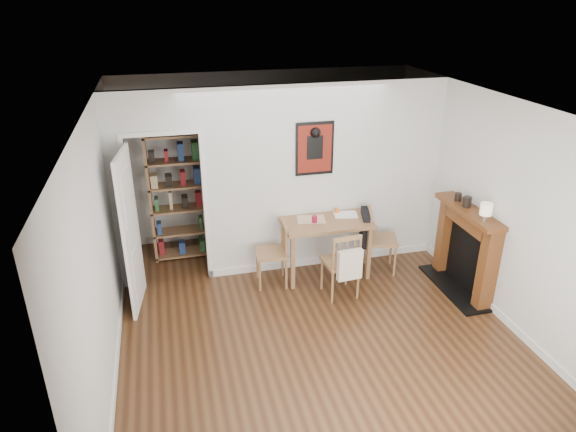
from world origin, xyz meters
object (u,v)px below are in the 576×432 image
object	(u,v)px
chair_front	(341,263)
fireplace	(467,247)
dining_table	(325,226)
chair_left	(271,253)
red_glass	(314,219)
mantel_lamp	(486,210)
orange_fruit	(337,211)
notebook	(346,215)
ceramic_jar_b	(458,197)
bookshelf	(177,197)
ceramic_jar_a	(467,202)
chair_right	(380,239)

from	to	relation	value
chair_front	fireplace	xyz separation A→B (m)	(1.63, -0.25, 0.15)
dining_table	chair_left	size ratio (longest dim) A/B	1.32
chair_left	chair_front	size ratio (longest dim) A/B	0.99
red_glass	mantel_lamp	distance (m)	2.14
chair_left	orange_fruit	bearing A→B (deg)	15.71
fireplace	notebook	world-z (taller)	fireplace
notebook	ceramic_jar_b	size ratio (longest dim) A/B	2.94
bookshelf	orange_fruit	bearing A→B (deg)	-21.44
fireplace	chair_left	bearing A→B (deg)	163.27
notebook	mantel_lamp	size ratio (longest dim) A/B	1.41
dining_table	ceramic_jar_a	size ratio (longest dim) A/B	9.13
dining_table	notebook	bearing A→B (deg)	11.93
orange_fruit	ceramic_jar_b	size ratio (longest dim) A/B	0.68
chair_left	bookshelf	distance (m)	1.66
red_glass	fireplace	bearing A→B (deg)	-23.28
red_glass	mantel_lamp	bearing A→B (deg)	-33.49
fireplace	ceramic_jar_b	distance (m)	0.66
bookshelf	red_glass	distance (m)	2.04
chair_left	red_glass	world-z (taller)	same
fireplace	dining_table	bearing A→B (deg)	152.89
dining_table	chair_front	distance (m)	0.65
dining_table	red_glass	xyz separation A→B (m)	(-0.17, -0.06, 0.14)
dining_table	orange_fruit	size ratio (longest dim) A/B	16.50
chair_right	mantel_lamp	world-z (taller)	mantel_lamp
chair_left	mantel_lamp	size ratio (longest dim) A/B	4.06
ceramic_jar_b	chair_left	bearing A→B (deg)	169.26
ceramic_jar_a	fireplace	bearing A→B (deg)	-58.13
fireplace	notebook	bearing A→B (deg)	145.64
red_glass	chair_right	bearing A→B (deg)	-3.64
notebook	ceramic_jar_b	distance (m)	1.50
notebook	ceramic_jar_a	xyz separation A→B (m)	(1.30, -0.84, 0.40)
chair_front	bookshelf	world-z (taller)	bookshelf
dining_table	bookshelf	size ratio (longest dim) A/B	0.63
chair_left	red_glass	xyz separation A→B (m)	(0.61, 0.05, 0.41)
chair_front	fireplace	distance (m)	1.66
orange_fruit	ceramic_jar_b	bearing A→B (deg)	-27.86
notebook	mantel_lamp	world-z (taller)	mantel_lamp
bookshelf	ceramic_jar_a	world-z (taller)	bookshelf
chair_right	red_glass	size ratio (longest dim) A/B	10.06
chair_left	ceramic_jar_b	size ratio (longest dim) A/B	8.47
bookshelf	red_glass	bearing A→B (deg)	-31.46
chair_front	chair_left	bearing A→B (deg)	149.01
fireplace	ceramic_jar_a	xyz separation A→B (m)	(-0.05, 0.07, 0.61)
dining_table	ceramic_jar_a	bearing A→B (deg)	-25.68
chair_front	notebook	xyz separation A→B (m)	(0.29, 0.67, 0.36)
chair_front	red_glass	world-z (taller)	chair_front
chair_left	chair_right	distance (m)	1.55
bookshelf	fireplace	xyz separation A→B (m)	(3.57, -1.85, -0.32)
orange_fruit	ceramic_jar_a	size ratio (longest dim) A/B	0.55
dining_table	ceramic_jar_b	size ratio (longest dim) A/B	11.17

